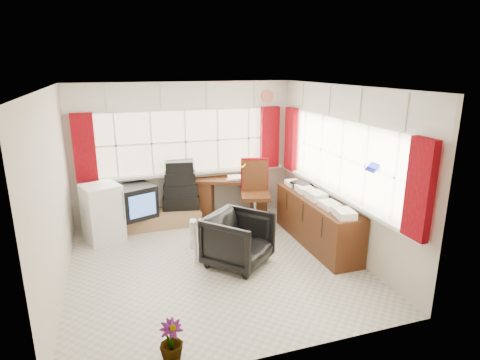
# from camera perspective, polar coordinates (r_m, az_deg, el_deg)

# --- Properties ---
(ground) EXTENTS (4.00, 4.00, 0.00)m
(ground) POSITION_cam_1_polar(r_m,az_deg,el_deg) (5.92, -3.57, -11.93)
(ground) COLOR beige
(ground) RESTS_ON ground
(room_walls) EXTENTS (4.00, 4.00, 4.00)m
(room_walls) POSITION_cam_1_polar(r_m,az_deg,el_deg) (5.38, -3.84, 2.33)
(room_walls) COLOR beige
(room_walls) RESTS_ON ground
(window_back) EXTENTS (3.70, 0.12, 3.60)m
(window_back) POSITION_cam_1_polar(r_m,az_deg,el_deg) (7.36, -7.56, 1.51)
(window_back) COLOR #FFF1C9
(window_back) RESTS_ON room_walls
(window_right) EXTENTS (0.12, 3.70, 3.60)m
(window_right) POSITION_cam_1_polar(r_m,az_deg,el_deg) (6.28, 13.69, -1.35)
(window_right) COLOR #FFF1C9
(window_right) RESTS_ON room_walls
(curtains) EXTENTS (3.83, 3.83, 1.15)m
(curtains) POSITION_cam_1_polar(r_m,az_deg,el_deg) (6.52, 2.02, 4.37)
(curtains) COLOR maroon
(curtains) RESTS_ON room_walls
(overhead_cabinets) EXTENTS (3.98, 3.98, 0.48)m
(overhead_cabinets) POSITION_cam_1_polar(r_m,az_deg,el_deg) (6.48, 2.39, 11.39)
(overhead_cabinets) COLOR silver
(overhead_cabinets) RESTS_ON room_walls
(desk) EXTENTS (1.47, 1.11, 0.80)m
(desk) POSITION_cam_1_polar(r_m,az_deg,el_deg) (7.56, -1.09, -2.07)
(desk) COLOR #4F2812
(desk) RESTS_ON ground
(desk_lamp) EXTENTS (0.19, 0.17, 0.45)m
(desk_lamp) POSITION_cam_1_polar(r_m,az_deg,el_deg) (7.28, 1.63, 2.55)
(desk_lamp) COLOR yellow
(desk_lamp) RESTS_ON desk
(task_chair) EXTENTS (0.62, 0.64, 1.20)m
(task_chair) POSITION_cam_1_polar(r_m,az_deg,el_deg) (7.08, 2.15, -1.54)
(task_chair) COLOR black
(task_chair) RESTS_ON ground
(office_chair) EXTENTS (1.15, 1.16, 0.75)m
(office_chair) POSITION_cam_1_polar(r_m,az_deg,el_deg) (5.76, -0.25, -8.52)
(office_chair) COLOR black
(office_chair) RESTS_ON ground
(radiator) EXTENTS (0.45, 0.28, 0.64)m
(radiator) POSITION_cam_1_polar(r_m,az_deg,el_deg) (5.93, -4.43, -9.11)
(radiator) COLOR white
(radiator) RESTS_ON ground
(credenza) EXTENTS (0.50, 2.00, 0.85)m
(credenza) POSITION_cam_1_polar(r_m,az_deg,el_deg) (6.52, 10.84, -5.65)
(credenza) COLOR #4F2812
(credenza) RESTS_ON ground
(file_tray) EXTENTS (0.34, 0.39, 0.11)m
(file_tray) POSITION_cam_1_polar(r_m,az_deg,el_deg) (6.90, 8.73, -0.74)
(file_tray) COLOR black
(file_tray) RESTS_ON credenza
(tv_bench) EXTENTS (1.40, 0.50, 0.25)m
(tv_bench) POSITION_cam_1_polar(r_m,az_deg,el_deg) (7.32, -11.23, -5.49)
(tv_bench) COLOR #A77853
(tv_bench) RESTS_ON ground
(crt_tv) EXTENTS (0.77, 0.74, 0.55)m
(crt_tv) POSITION_cam_1_polar(r_m,az_deg,el_deg) (7.10, -14.68, -2.95)
(crt_tv) COLOR black
(crt_tv) RESTS_ON tv_bench
(hifi_stack) EXTENTS (0.71, 0.52, 0.89)m
(hifi_stack) POSITION_cam_1_polar(r_m,az_deg,el_deg) (7.35, -8.46, -0.93)
(hifi_stack) COLOR black
(hifi_stack) RESTS_ON tv_bench
(mini_fridge) EXTENTS (0.70, 0.70, 0.93)m
(mini_fridge) POSITION_cam_1_polar(r_m,az_deg,el_deg) (6.90, -18.96, -4.40)
(mini_fridge) COLOR white
(mini_fridge) RESTS_ON ground
(spray_bottle_a) EXTENTS (0.17, 0.17, 0.32)m
(spray_bottle_a) POSITION_cam_1_polar(r_m,az_deg,el_deg) (6.39, -6.72, -8.23)
(spray_bottle_a) COLOR white
(spray_bottle_a) RESTS_ON ground
(spray_bottle_b) EXTENTS (0.12, 0.12, 0.19)m
(spray_bottle_b) POSITION_cam_1_polar(r_m,az_deg,el_deg) (7.17, -11.81, -6.25)
(spray_bottle_b) COLOR #93DCD1
(spray_bottle_b) RESTS_ON ground
(flower_vase) EXTENTS (0.28, 0.28, 0.42)m
(flower_vase) POSITION_cam_1_polar(r_m,az_deg,el_deg) (4.21, -9.74, -21.64)
(flower_vase) COLOR black
(flower_vase) RESTS_ON ground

